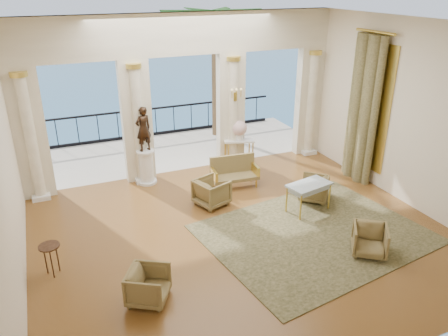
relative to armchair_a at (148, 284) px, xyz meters
name	(u,v)px	position (x,y,z in m)	size (l,w,h in m)	color
floor	(242,234)	(2.47, 1.32, -0.35)	(9.00, 9.00, 0.00)	#532F0F
room_walls	(272,127)	(2.47, 0.21, 2.53)	(9.00, 9.00, 9.00)	white
arcade	(185,85)	(2.47, 5.14, 2.23)	(9.00, 0.56, 4.50)	beige
terrace	(169,150)	(2.47, 7.12, -0.40)	(10.00, 3.60, 0.10)	#B1A695
balustrade	(156,124)	(2.47, 8.72, 0.06)	(9.00, 0.06, 1.03)	black
palm_tree	(214,18)	(4.47, 7.92, 3.74)	(2.00, 2.00, 4.50)	#4C3823
sea	(64,63)	(2.47, 61.32, -6.35)	(160.00, 160.00, 0.00)	teal
curtain	(363,110)	(6.75, 2.82, 1.67)	(0.33, 1.40, 4.09)	#4D4528
window_frame	(369,106)	(6.94, 2.82, 1.75)	(0.04, 1.60, 3.40)	gold
wall_sconce	(236,96)	(3.87, 4.83, 1.88)	(0.30, 0.11, 0.33)	gold
rug	(314,234)	(3.97, 0.69, -0.34)	(4.72, 3.67, 0.02)	#292F15
armchair_a	(148,284)	(0.00, 0.00, 0.00)	(0.68, 0.64, 0.70)	#3F3418
armchair_b	(370,239)	(4.58, -0.37, 0.00)	(0.68, 0.64, 0.70)	#3F3418
armchair_c	(314,187)	(4.88, 2.13, 0.00)	(0.68, 0.64, 0.70)	#3F3418
armchair_d	(212,191)	(2.36, 2.92, 0.03)	(0.74, 0.69, 0.76)	#3F3418
settee	(234,171)	(3.33, 3.71, 0.07)	(1.33, 0.66, 0.85)	#3F3418
game_table	(309,187)	(4.42, 1.69, 0.31)	(1.17, 0.79, 0.73)	#92A7B8
pedestal	(146,167)	(1.16, 4.82, 0.12)	(0.53, 0.53, 0.98)	silver
statue	(143,129)	(1.16, 4.82, 1.24)	(0.45, 0.29, 1.23)	black
console_table	(239,144)	(4.02, 4.87, 0.36)	(0.97, 0.62, 0.86)	silver
urn	(239,129)	(4.02, 4.87, 0.85)	(0.45, 0.45, 0.59)	white
side_table	(50,250)	(-1.53, 1.47, 0.21)	(0.40, 0.40, 0.65)	black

